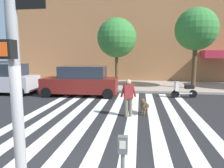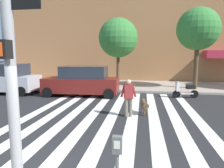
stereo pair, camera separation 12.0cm
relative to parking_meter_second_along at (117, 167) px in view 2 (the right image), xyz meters
The scene contains 11 objects.
ground_plane 6.46m from the parking_meter_second_along, 104.30° to the left, with size 160.00×160.00×0.00m, color #232326.
sidewalk_far 14.86m from the parking_meter_second_along, 96.10° to the left, with size 80.00×6.00×0.15m, color #A29287.
crosswalk_stripes 6.33m from the parking_meter_second_along, 98.79° to the left, with size 7.65×10.53×0.01m.
parking_meter_second_along is the anchor object (origin of this frame).
parked_car_near_curb 13.64m from the parking_meter_second_along, 131.68° to the left, with size 4.34×1.99×2.09m.
parked_car_behind_first 10.81m from the parking_meter_second_along, 109.59° to the left, with size 4.92×2.08×1.96m.
parked_scooter 10.86m from the parking_meter_second_along, 73.87° to the left, with size 1.62×0.60×1.11m.
street_tree_nearest 14.31m from the parking_meter_second_along, 96.92° to the left, with size 3.15×3.15×5.47m.
street_tree_middle 14.54m from the parking_meter_second_along, 72.34° to the left, with size 3.12×3.12×5.99m.
pedestrian_dog_walker 5.91m from the parking_meter_second_along, 92.46° to the left, with size 0.71×0.32×1.64m.
dog_on_leash 6.43m from the parking_meter_second_along, 86.04° to the left, with size 0.39×0.98×0.65m.
Camera 2 is at (1.92, -3.41, 2.67)m, focal length 32.87 mm.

